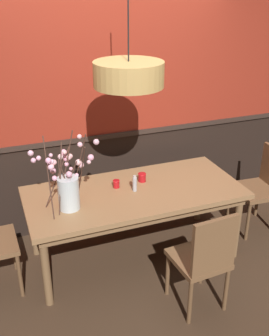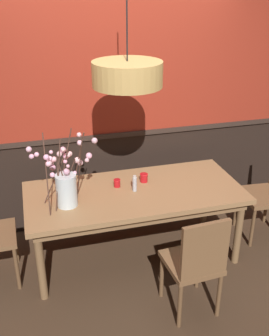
{
  "view_description": "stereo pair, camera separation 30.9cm",
  "coord_description": "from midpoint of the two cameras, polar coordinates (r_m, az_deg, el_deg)",
  "views": [
    {
      "loc": [
        -1.18,
        -3.11,
        2.55
      ],
      "look_at": [
        0.0,
        0.0,
        0.97
      ],
      "focal_mm": 43.13,
      "sensor_mm": 36.0,
      "label": 1
    },
    {
      "loc": [
        -0.89,
        -3.21,
        2.55
      ],
      "look_at": [
        0.0,
        0.0,
        0.97
      ],
      "focal_mm": 43.13,
      "sensor_mm": 36.0,
      "label": 2
    }
  ],
  "objects": [
    {
      "name": "vase_with_blossoms",
      "position": [
        3.51,
        -7.21,
        -2.37
      ],
      "size": [
        0.59,
        0.38,
        0.68
      ],
      "color": "silver",
      "rests_on": "dining_table"
    },
    {
      "name": "condiment_bottle",
      "position": [
        3.75,
        2.42,
        -2.26
      ],
      "size": [
        0.04,
        0.04,
        0.16
      ],
      "color": "#ADADB2",
      "rests_on": "dining_table"
    },
    {
      "name": "pendant_lamp",
      "position": [
        3.29,
        1.73,
        13.1
      ],
      "size": [
        0.57,
        0.57,
        1.04
      ],
      "color": "tan"
    },
    {
      "name": "back_wall",
      "position": [
        4.25,
        -0.78,
        9.47
      ],
      "size": [
        5.57,
        0.14,
        2.79
      ],
      "color": "black",
      "rests_on": "ground"
    },
    {
      "name": "candle_holder_nearer_center",
      "position": [
        3.94,
        3.58,
        -1.41
      ],
      "size": [
        0.08,
        0.08,
        0.08
      ],
      "color": "red",
      "rests_on": "dining_table"
    },
    {
      "name": "chair_far_side_right",
      "position": [
        4.68,
        2.31,
        -0.19
      ],
      "size": [
        0.46,
        0.42,
        0.96
      ],
      "color": "brown",
      "rests_on": "ground"
    },
    {
      "name": "dining_table",
      "position": [
        3.83,
        2.31,
        -4.31
      ],
      "size": [
        2.03,
        0.93,
        0.74
      ],
      "color": "#997047",
      "rests_on": "ground"
    },
    {
      "name": "chair_far_side_left",
      "position": [
        4.61,
        -4.59,
        -1.23
      ],
      "size": [
        0.46,
        0.43,
        0.87
      ],
      "color": "brown",
      "rests_on": "ground"
    },
    {
      "name": "chair_near_side_right",
      "position": [
        3.32,
        11.42,
        -12.86
      ],
      "size": [
        0.44,
        0.45,
        0.95
      ],
      "color": "brown",
      "rests_on": "ground"
    },
    {
      "name": "ground_plane",
      "position": [
        4.19,
        2.15,
        -12.15
      ],
      "size": [
        24.0,
        24.0,
        0.0
      ],
      "primitive_type": "plane",
      "color": "#422D1E"
    },
    {
      "name": "candle_holder_nearer_edge",
      "position": [
        3.84,
        -0.19,
        -2.18
      ],
      "size": [
        0.07,
        0.07,
        0.08
      ],
      "color": "red",
      "rests_on": "dining_table"
    }
  ]
}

